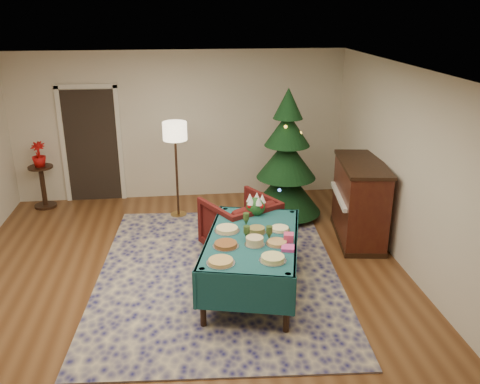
{
  "coord_description": "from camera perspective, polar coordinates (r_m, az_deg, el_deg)",
  "views": [
    {
      "loc": [
        0.03,
        -5.66,
        3.44
      ],
      "look_at": [
        0.81,
        1.02,
        0.94
      ],
      "focal_mm": 38.0,
      "sensor_mm": 36.0,
      "label": 1
    }
  ],
  "objects": [
    {
      "name": "armchair",
      "position": [
        7.38,
        -0.02,
        -3.41
      ],
      "size": [
        1.2,
        1.17,
        0.93
      ],
      "primitive_type": "imported",
      "rotation": [
        0.0,
        0.0,
        3.64
      ],
      "color": "#4A110F",
      "rests_on": "ground"
    },
    {
      "name": "goblet_2",
      "position": [
        6.18,
        0.75,
        -4.55
      ],
      "size": [
        0.08,
        0.08,
        0.17
      ],
      "color": "#2D471E",
      "rests_on": "buffet_table"
    },
    {
      "name": "napkin_stack",
      "position": [
        5.98,
        5.39,
        -6.29
      ],
      "size": [
        0.18,
        0.18,
        0.04
      ],
      "primitive_type": "cube",
      "rotation": [
        0.0,
        0.0,
        -0.24
      ],
      "color": "#E33F9A",
      "rests_on": "buffet_table"
    },
    {
      "name": "platter_0",
      "position": [
        5.67,
        -2.18,
        -7.81
      ],
      "size": [
        0.32,
        0.32,
        0.05
      ],
      "color": "silver",
      "rests_on": "buffet_table"
    },
    {
      "name": "goblet_1",
      "position": [
        6.18,
        3.3,
        -4.56
      ],
      "size": [
        0.08,
        0.08,
        0.17
      ],
      "color": "#2D471E",
      "rests_on": "buffet_table"
    },
    {
      "name": "goblet_0",
      "position": [
        6.55,
        0.69,
        -3.05
      ],
      "size": [
        0.08,
        0.08,
        0.17
      ],
      "color": "#2D471E",
      "rests_on": "buffet_table"
    },
    {
      "name": "platter_7",
      "position": [
        6.47,
        4.5,
        -4.15
      ],
      "size": [
        0.26,
        0.26,
        0.04
      ],
      "color": "silver",
      "rests_on": "buffet_table"
    },
    {
      "name": "gift_box",
      "position": [
        6.18,
        5.48,
        -5.1
      ],
      "size": [
        0.14,
        0.14,
        0.1
      ],
      "primitive_type": "cube",
      "rotation": [
        0.0,
        0.0,
        -0.24
      ],
      "color": "#D83C6D",
      "rests_on": "buffet_table"
    },
    {
      "name": "piano",
      "position": [
        7.96,
        13.27,
        -1.09
      ],
      "size": [
        0.85,
        1.5,
        1.23
      ],
      "color": "black",
      "rests_on": "ground"
    },
    {
      "name": "side_table",
      "position": [
        9.7,
        -21.23,
        0.5
      ],
      "size": [
        0.43,
        0.43,
        0.76
      ],
      "color": "black",
      "rests_on": "ground"
    },
    {
      "name": "christmas_tree",
      "position": [
        8.46,
        5.23,
        3.45
      ],
      "size": [
        1.25,
        1.25,
        2.21
      ],
      "color": "black",
      "rests_on": "ground"
    },
    {
      "name": "potted_plant",
      "position": [
        9.55,
        -21.62,
        3.4
      ],
      "size": [
        0.24,
        0.43,
        0.24
      ],
      "primitive_type": "imported",
      "color": "#B50E0C",
      "rests_on": "side_table"
    },
    {
      "name": "platter_5",
      "position": [
        6.42,
        -1.48,
        -4.22
      ],
      "size": [
        0.32,
        0.32,
        0.05
      ],
      "color": "silver",
      "rests_on": "buffet_table"
    },
    {
      "name": "buffet_table",
      "position": [
        6.35,
        1.39,
        -6.26
      ],
      "size": [
        1.54,
        2.12,
        0.74
      ],
      "color": "black",
      "rests_on": "ground"
    },
    {
      "name": "floor_lamp",
      "position": [
        8.43,
        -7.3,
        6.15
      ],
      "size": [
        0.4,
        0.4,
        1.64
      ],
      "color": "#A57F3F",
      "rests_on": "ground"
    },
    {
      "name": "rug",
      "position": [
        7.01,
        -2.45,
        -8.96
      ],
      "size": [
        3.46,
        4.39,
        0.02
      ],
      "primitive_type": "cube",
      "rotation": [
        0.0,
        0.0,
        -0.06
      ],
      "color": "#151550",
      "rests_on": "ground"
    },
    {
      "name": "platter_4",
      "position": [
        6.1,
        4.17,
        -5.71
      ],
      "size": [
        0.27,
        0.27,
        0.04
      ],
      "color": "silver",
      "rests_on": "buffet_table"
    },
    {
      "name": "platter_2",
      "position": [
        6.03,
        -1.61,
        -5.93
      ],
      "size": [
        0.31,
        0.31,
        0.05
      ],
      "color": "silver",
      "rests_on": "buffet_table"
    },
    {
      "name": "centerpiece",
      "position": [
        6.91,
        1.77,
        -1.43
      ],
      "size": [
        0.27,
        0.27,
        0.31
      ],
      "color": "#1E4C1E",
      "rests_on": "buffet_table"
    },
    {
      "name": "platter_6",
      "position": [
        6.38,
        1.88,
        -4.31
      ],
      "size": [
        0.24,
        0.24,
        0.07
      ],
      "color": "silver",
      "rests_on": "buffet_table"
    },
    {
      "name": "platter_3",
      "position": [
        6.06,
        1.65,
        -5.55
      ],
      "size": [
        0.25,
        0.25,
        0.1
      ],
      "color": "silver",
      "rests_on": "buffet_table"
    },
    {
      "name": "room_shell",
      "position": [
        6.03,
        -6.54,
        -0.05
      ],
      "size": [
        7.0,
        7.0,
        7.0
      ],
      "color": "#593319",
      "rests_on": "ground"
    },
    {
      "name": "platter_1",
      "position": [
        5.72,
        3.69,
        -7.47
      ],
      "size": [
        0.31,
        0.31,
        0.06
      ],
      "color": "silver",
      "rests_on": "buffet_table"
    },
    {
      "name": "doorway",
      "position": [
        9.57,
        -16.34,
        5.37
      ],
      "size": [
        1.08,
        0.04,
        2.16
      ],
      "color": "black",
      "rests_on": "ground"
    }
  ]
}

